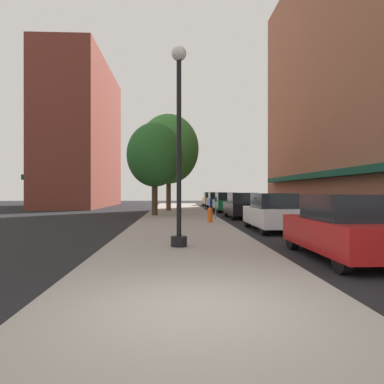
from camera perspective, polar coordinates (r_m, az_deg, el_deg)
The scene contains 15 objects.
ground_plane at distance 23.41m, azimuth 7.92°, elevation -4.18°, with size 90.00×90.00×0.00m, color black.
sidewalk_slab at distance 24.00m, azimuth -1.98°, elevation -3.93°, with size 4.80×50.00×0.12m, color gray.
building_right_brick at distance 32.68m, azimuth 26.90°, elevation 18.68°, with size 6.80×40.00×24.38m.
building_far_background at distance 43.76m, azimuth -17.02°, elevation 8.43°, with size 6.80×18.00×16.22m.
lamppost at distance 10.61m, azimuth -2.10°, elevation 8.02°, with size 0.48×0.48×5.90m.
fire_hydrant at distance 18.61m, azimuth 2.88°, elevation -3.67°, with size 0.33×0.26×0.79m.
parking_meter_near at distance 20.76m, azimuth 3.80°, elevation -2.10°, with size 0.14×0.09×1.31m.
tree_near at distance 30.86m, azimuth -3.76°, elevation 6.84°, with size 5.17×5.17×8.24m.
tree_mid at distance 24.58m, azimuth -5.97°, elevation 5.88°, with size 3.79×3.79×6.30m.
car_red at distance 9.93m, azimuth 23.05°, elevation -5.29°, with size 1.80×4.30×1.66m.
car_white at distance 16.18m, azimuth 12.73°, elevation -3.21°, with size 1.80×4.30×1.66m.
car_black at distance 23.37m, azimuth 7.91°, elevation -2.20°, with size 1.80×4.30×1.66m.
car_green at distance 30.63m, azimuth 5.38°, elevation -1.66°, with size 1.80×4.30×1.66m.
car_blue at distance 37.23m, azimuth 3.94°, elevation -1.35°, with size 1.80×4.30×1.66m.
car_yellow at distance 43.15m, azimuth 3.03°, elevation -1.15°, with size 1.80×4.30×1.66m.
Camera 1 is at (-0.29, -4.94, 1.74)m, focal length 33.43 mm.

